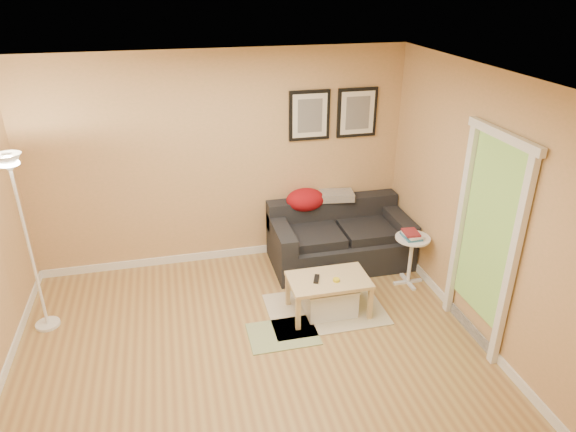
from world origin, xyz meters
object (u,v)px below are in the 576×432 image
Objects in this scene: coffee_table at (328,295)px; storage_bin at (330,299)px; side_table at (410,260)px; sofa at (340,236)px; floor_lamp at (30,251)px; book_stack at (412,234)px.

coffee_table reaches higher than storage_bin.
sofa is at bearing 134.28° from side_table.
floor_lamp is at bearing -170.88° from sofa.
sofa is 0.90× the size of floor_lamp.
side_table is 2.53× the size of book_stack.
coffee_table is 0.45× the size of floor_lamp.
side_table is at bearing 10.47° from coffee_table.
side_table reaches higher than storage_bin.
book_stack is at bearing 17.77° from storage_bin.
book_stack reaches higher than side_table.
book_stack is (1.08, 0.34, 0.44)m from coffee_table.
coffee_table is 1.54× the size of storage_bin.
book_stack is at bearing 10.84° from coffee_table.
storage_bin is 1.22m from book_stack.
floor_lamp is at bearing 164.75° from coffee_table.
storage_bin is at bearing -21.01° from coffee_table.
sofa is 2.79× the size of side_table.
storage_bin is at bearing -114.11° from sofa.
floor_lamp is (-4.00, 0.11, 0.25)m from book_stack.
coffee_table is 0.05m from storage_bin.
side_table is 0.32× the size of floor_lamp.
book_stack is 0.13× the size of floor_lamp.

